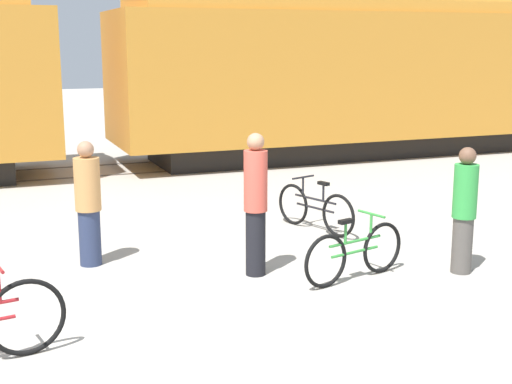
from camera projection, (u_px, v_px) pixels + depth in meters
The scene contains 9 objects.
ground_plane at pixel (226, 320), 7.71m from camera, with size 80.00×80.00×0.00m, color #A8A399.
freight_train at pixel (83, 55), 16.03m from camera, with size 26.10×3.13×5.15m.
rail_near at pixel (94, 176), 15.92m from camera, with size 38.10×0.07×0.01m, color #4C4238.
rail_far at pixel (84, 166), 17.23m from camera, with size 38.10×0.07×0.01m, color #4C4238.
bicycle_black at pixel (315, 208), 11.31m from camera, with size 0.60×1.63×0.84m.
bicycle_green at pixel (355, 253), 8.95m from camera, with size 1.61×0.53×0.84m.
person_in_red at pixel (256, 203), 9.03m from camera, with size 0.30×0.30×1.84m.
person_in_tan at pixel (88, 204), 9.47m from camera, with size 0.34×0.34×1.68m.
person_in_green at pixel (464, 210), 9.14m from camera, with size 0.31×0.31×1.65m.
Camera 1 is at (-2.35, -6.87, 2.96)m, focal length 50.00 mm.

